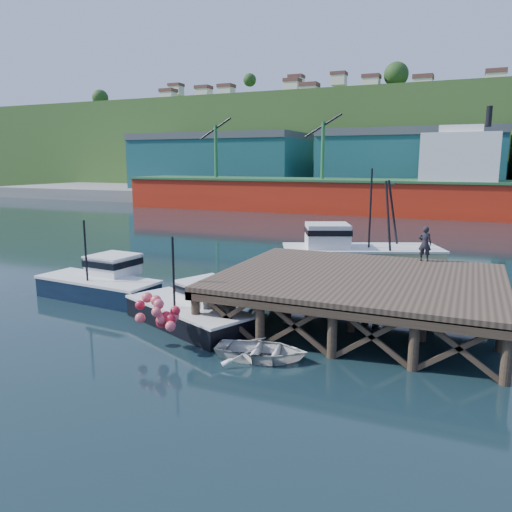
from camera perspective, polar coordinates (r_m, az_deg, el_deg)
The scene contains 12 objects.
ground at distance 24.78m, azimuth -0.97°, elevation -5.81°, with size 300.00×300.00×0.00m, color black.
wharf at distance 22.46m, azimuth 11.72°, elevation -2.65°, with size 12.00×10.00×2.62m.
far_quay at distance 92.36m, azimuth 17.32°, elevation 6.51°, with size 160.00×40.00×2.00m, color gray.
warehouse_left at distance 97.53m, azimuth -4.06°, elevation 10.40°, with size 32.00×16.00×9.00m, color #1A5457.
warehouse_mid at distance 87.19m, azimuth 17.16°, elevation 9.92°, with size 28.00×16.00×9.00m, color #1A5457.
cargo_ship at distance 72.09m, azimuth 8.72°, elevation 7.66°, with size 55.50×10.00×13.75m.
hillside at distance 122.09m, azimuth 19.17°, elevation 12.03°, with size 220.00×50.00×22.00m, color #2D511E.
boat_navy at distance 27.44m, azimuth -17.20°, elevation -2.83°, with size 6.89×3.91×4.19m.
boat_black at distance 22.10m, azimuth -7.28°, elevation -5.97°, with size 6.88×5.74×4.00m.
trawler at distance 32.59m, azimuth 11.58°, elevation 0.47°, with size 10.51×7.12×6.64m.
dinghy at distance 18.34m, azimuth 0.62°, elevation -10.72°, with size 2.40×3.36×0.70m, color silver.
dockworker at distance 26.42m, azimuth 18.75°, elevation 1.36°, with size 0.64×0.42×1.77m, color black.
Camera 1 is at (9.79, -21.63, 7.06)m, focal length 35.00 mm.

